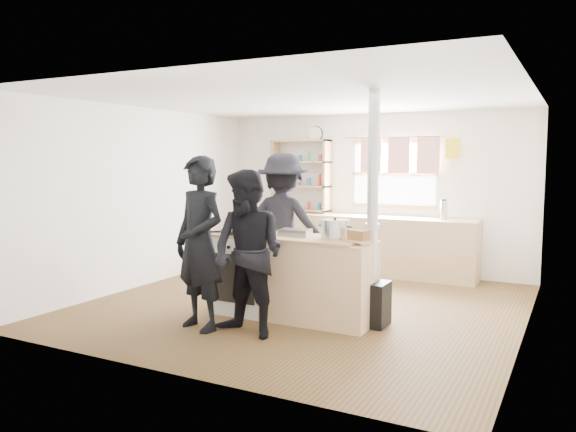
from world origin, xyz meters
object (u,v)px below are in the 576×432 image
object	(u,v)px
roast_tray	(295,232)
stockpot_stove	(261,225)
flue_heater	(372,265)
person_far	(283,225)
skillet_greens	(235,231)
stockpot_counter	(335,229)
person_near_right	(248,254)
person_near_left	(200,243)
thermos	(444,210)
cooking_island	(294,277)
bread_board	(358,237)

from	to	relation	value
roast_tray	stockpot_stove	xyz separation A→B (m)	(-0.49, 0.09, 0.04)
flue_heater	person_far	distance (m)	1.70
skillet_greens	stockpot_counter	world-z (taller)	stockpot_counter
person_far	person_near_right	bearing A→B (deg)	97.59
roast_tray	stockpot_stove	distance (m)	0.50
skillet_greens	person_far	xyz separation A→B (m)	(0.06, 1.05, -0.03)
stockpot_stove	person_near_left	distance (m)	0.95
thermos	roast_tray	bearing A→B (deg)	-110.88
stockpot_stove	person_near_left	bearing A→B (deg)	-102.07
skillet_greens	flue_heater	size ratio (longest dim) A/B	0.18
flue_heater	thermos	bearing A→B (deg)	86.00
stockpot_stove	skillet_greens	bearing A→B (deg)	-127.87
cooking_island	stockpot_counter	bearing A→B (deg)	2.60
roast_tray	person_near_left	xyz separation A→B (m)	(-0.69, -0.84, -0.06)
person_far	flue_heater	bearing A→B (deg)	143.28
stockpot_stove	bread_board	distance (m)	1.29
cooking_island	roast_tray	size ratio (longest dim) A/B	5.42
thermos	person_near_left	bearing A→B (deg)	-115.87
person_far	stockpot_counter	bearing A→B (deg)	131.88
person_near_right	person_far	distance (m)	1.77
thermos	bread_board	world-z (taller)	thermos
roast_tray	stockpot_counter	xyz separation A→B (m)	(0.48, -0.01, 0.06)
thermos	skillet_greens	xyz separation A→B (m)	(-1.73, -2.90, -0.08)
stockpot_stove	bread_board	world-z (taller)	stockpot_stove
person_near_left	thermos	bearing A→B (deg)	79.11
thermos	person_near_left	size ratio (longest dim) A/B	0.16
skillet_greens	cooking_island	bearing A→B (deg)	10.82
thermos	bread_board	distance (m)	2.85
person_near_right	person_far	world-z (taller)	person_far
cooking_island	stockpot_counter	size ratio (longest dim) A/B	6.29
cooking_island	flue_heater	xyz separation A→B (m)	(0.86, 0.14, 0.19)
roast_tray	flue_heater	bearing A→B (deg)	7.48
skillet_greens	person_near_left	xyz separation A→B (m)	(-0.00, -0.68, -0.05)
thermos	skillet_greens	bearing A→B (deg)	-120.82
cooking_island	skillet_greens	size ratio (longest dim) A/B	4.27
thermos	flue_heater	distance (m)	2.66
flue_heater	roast_tray	bearing A→B (deg)	-172.52
thermos	stockpot_stove	distance (m)	3.06
stockpot_stove	person_near_left	xyz separation A→B (m)	(-0.20, -0.93, -0.10)
stockpot_stove	person_far	distance (m)	0.82
thermos	skillet_greens	distance (m)	3.38
person_near_left	stockpot_stove	bearing A→B (deg)	92.91
skillet_greens	person_near_right	bearing A→B (deg)	-48.55
stockpot_counter	person_far	distance (m)	1.43
flue_heater	person_near_left	bearing A→B (deg)	-148.48
bread_board	person_near_right	bearing A→B (deg)	-141.96
skillet_greens	flue_heater	xyz separation A→B (m)	(1.55, 0.28, -0.30)
thermos	person_far	xyz separation A→B (m)	(-1.67, -1.85, -0.11)
stockpot_counter	person_near_left	size ratio (longest dim) A/B	0.17
stockpot_counter	bread_board	world-z (taller)	stockpot_counter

